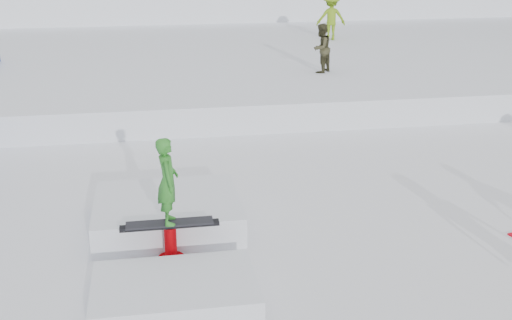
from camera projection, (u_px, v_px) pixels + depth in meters
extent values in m
plane|color=white|center=(246.00, 267.00, 10.35)|extent=(120.00, 120.00, 0.00)
cube|color=white|center=(167.00, 2.00, 37.79)|extent=(60.00, 14.00, 2.40)
cube|color=white|center=(183.00, 59.00, 25.07)|extent=(50.00, 18.00, 0.80)
imported|color=#36341E|center=(321.00, 48.00, 20.54)|extent=(0.96, 0.95, 1.56)
imported|color=#6C9715|center=(331.00, 17.00, 26.76)|extent=(1.27, 0.80, 1.87)
cube|color=white|center=(168.00, 213.00, 11.67)|extent=(2.60, 2.20, 0.54)
cube|color=white|center=(175.00, 290.00, 9.39)|extent=(2.40, 1.60, 0.30)
cylinder|color=#B4050C|center=(171.00, 259.00, 10.55)|extent=(0.44, 0.44, 0.06)
cylinder|color=#B4050C|center=(171.00, 244.00, 10.46)|extent=(0.20, 0.20, 0.60)
cube|color=black|center=(170.00, 226.00, 10.35)|extent=(1.60, 0.16, 0.06)
cube|color=black|center=(170.00, 223.00, 10.33)|extent=(1.40, 0.28, 0.03)
imported|color=#2C8126|center=(168.00, 181.00, 10.09)|extent=(0.34, 0.52, 1.42)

